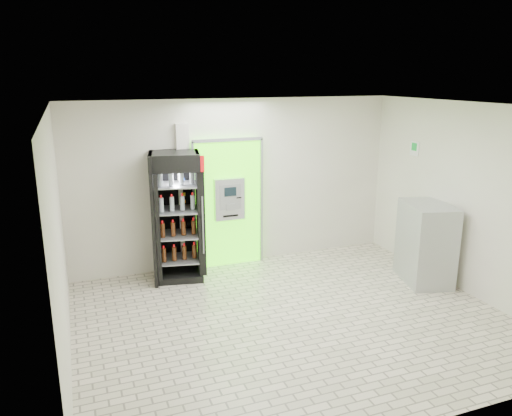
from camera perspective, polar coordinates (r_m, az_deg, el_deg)
ground at (r=7.35m, az=4.23°, el=-12.52°), size 6.00×6.00×0.00m
room_shell at (r=6.71m, az=4.53°, el=1.57°), size 6.00×6.00×6.00m
atm_assembly at (r=8.99m, az=-3.24°, el=0.66°), size 1.30×0.24×2.33m
pillar at (r=8.80m, az=-8.17°, el=1.08°), size 0.22×0.11×2.60m
beverage_cooler at (r=8.52m, az=-9.09°, el=-1.20°), size 0.94×0.89×2.17m
steel_cabinet at (r=8.82m, az=18.83°, el=-3.81°), size 0.92×1.15×1.34m
exit_sign at (r=9.39m, az=17.67°, el=6.52°), size 0.02×0.22×0.26m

